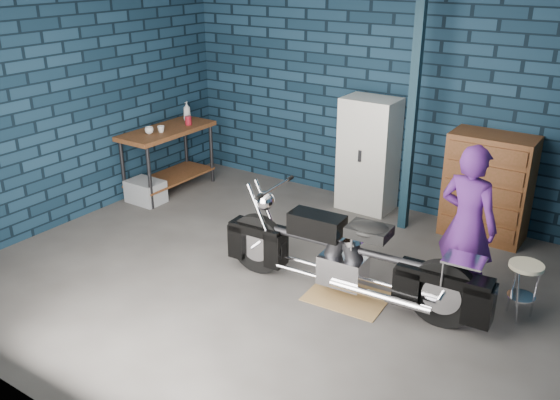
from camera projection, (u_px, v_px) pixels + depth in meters
The scene contains 15 objects.
ground at pixel (277, 280), 6.11m from camera, with size 6.00×6.00×0.00m, color #54514E.
room_walls at pixel (308, 87), 5.81m from camera, with size 6.02×5.01×2.71m.
support_post at pixel (412, 120), 6.81m from camera, with size 0.10×0.10×2.70m, color #102633.
workbench at pixel (169, 160), 8.28m from camera, with size 0.60×1.40×0.91m, color brown.
drip_mat at pixel (347, 297), 5.81m from camera, with size 0.77×0.58×0.01m, color #9B7143.
motorcycle at pixel (349, 251), 5.61m from camera, with size 2.30×0.62×1.01m, color black, non-canonical shape.
person at pixel (467, 225), 5.50m from camera, with size 0.57×0.38×1.57m, color #491B68.
storage_bin at pixel (146, 191), 8.00m from camera, with size 0.49×0.35×0.30m, color gray.
locker at pixel (368, 155), 7.59m from camera, with size 0.69×0.49×1.47m, color silver.
tool_chest at pixel (487, 187), 6.84m from camera, with size 0.94×0.52×1.25m, color brown.
shop_stool at pixel (522, 291), 5.38m from camera, with size 0.30×0.30×0.56m, color beige, non-canonical shape.
cup_a at pixel (149, 130), 7.86m from camera, with size 0.11×0.11×0.09m, color beige.
cup_b at pixel (161, 129), 7.92m from camera, with size 0.09×0.09×0.09m, color beige.
mug_red at pixel (188, 120), 8.26m from camera, with size 0.09×0.09×0.12m, color maroon.
bottle at pixel (187, 111), 8.45m from camera, with size 0.11×0.11×0.27m, color gray.
Camera 1 is at (3.01, -4.40, 3.10)m, focal length 38.00 mm.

